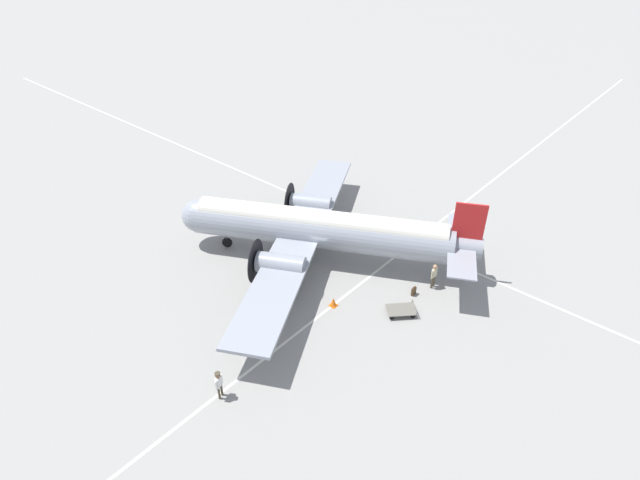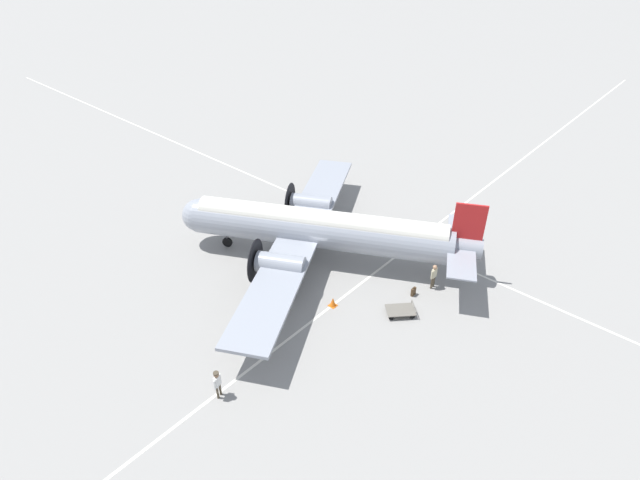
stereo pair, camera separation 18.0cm
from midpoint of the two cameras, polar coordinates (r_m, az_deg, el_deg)
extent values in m
plane|color=gray|center=(33.74, -0.15, -2.16)|extent=(300.00, 300.00, 0.00)
cube|color=silver|center=(31.92, 4.88, -4.69)|extent=(120.00, 0.16, 0.01)
cube|color=silver|center=(37.36, 5.40, 1.57)|extent=(0.16, 120.00, 0.01)
cylinder|color=#9399A3|center=(32.47, -0.16, 1.10)|extent=(10.12, 16.13, 2.35)
cylinder|color=silver|center=(32.13, -0.16, 2.07)|extent=(9.11, 15.07, 1.64)
sphere|color=#9399A3|center=(35.10, -13.86, 2.72)|extent=(2.23, 2.23, 2.23)
cylinder|color=#9399A3|center=(31.90, 14.93, -0.58)|extent=(2.71, 3.54, 1.29)
cube|color=red|center=(31.09, 16.50, 1.79)|extent=(1.01, 1.72, 2.70)
cube|color=#9399A3|center=(31.87, 15.70, -0.50)|extent=(7.08, 4.84, 0.10)
cube|color=#9399A3|center=(32.89, -2.28, 0.93)|extent=(20.95, 12.92, 0.20)
cylinder|color=#9399A3|center=(29.95, -4.66, -2.80)|extent=(2.51, 3.18, 1.29)
cylinder|color=black|center=(30.40, -7.55, -2.39)|extent=(2.41, 1.32, 2.71)
sphere|color=black|center=(30.45, -7.81, -2.35)|extent=(0.45, 0.45, 0.45)
cylinder|color=#9399A3|center=(36.09, -1.19, 4.18)|extent=(2.51, 3.18, 1.29)
cylinder|color=black|center=(36.46, -3.64, 4.44)|extent=(2.41, 1.32, 2.71)
sphere|color=black|center=(36.50, -3.86, 4.47)|extent=(0.45, 0.45, 0.45)
cylinder|color=#4C4C51|center=(30.47, -4.05, -4.36)|extent=(0.18, 0.18, 0.93)
cylinder|color=black|center=(30.76, -4.02, -5.05)|extent=(0.78, 1.11, 1.10)
cylinder|color=#4C4C51|center=(36.52, -0.73, 2.78)|extent=(0.18, 0.18, 0.93)
cylinder|color=black|center=(36.76, -0.72, 2.16)|extent=(0.78, 1.11, 1.10)
cylinder|color=#4C4C51|center=(35.14, -10.79, 0.32)|extent=(0.14, 0.14, 0.87)
cylinder|color=black|center=(35.37, -10.71, -0.27)|extent=(0.49, 0.70, 0.70)
cylinder|color=#473D2D|center=(25.45, -11.67, -16.75)|extent=(0.12, 0.12, 0.79)
cylinder|color=#473D2D|center=(25.57, -11.39, -16.39)|extent=(0.12, 0.12, 0.79)
cube|color=white|center=(24.99, -11.71, -15.55)|extent=(0.42, 0.29, 0.59)
sphere|color=#8C6647|center=(24.67, -11.83, -14.89)|extent=(0.26, 0.26, 0.26)
cylinder|color=white|center=(24.89, -12.00, -15.96)|extent=(0.09, 0.09, 0.56)
cylinder|color=white|center=(25.14, -11.42, -15.23)|extent=(0.09, 0.09, 0.56)
cube|color=navy|center=(24.98, -11.93, -15.37)|extent=(0.05, 0.02, 0.38)
cylinder|color=#473D2D|center=(24.59, -11.86, -14.72)|extent=(0.35, 0.35, 0.07)
cylinder|color=#473D2D|center=(31.94, 12.73, -4.58)|extent=(0.12, 0.12, 0.82)
cylinder|color=#473D2D|center=(31.77, 12.50, -4.78)|extent=(0.12, 0.12, 0.82)
cube|color=beige|center=(31.42, 12.77, -3.65)|extent=(0.40, 0.20, 0.62)
sphere|color=tan|center=(31.16, 12.87, -3.00)|extent=(0.27, 0.27, 0.27)
cylinder|color=beige|center=(31.62, 13.00, -3.50)|extent=(0.10, 0.10, 0.59)
cylinder|color=beige|center=(31.27, 12.53, -3.90)|extent=(0.10, 0.10, 0.59)
cube|color=#47331E|center=(31.11, 10.49, -5.78)|extent=(0.38, 0.14, 0.54)
cube|color=#312315|center=(30.92, 10.55, -5.35)|extent=(0.14, 0.10, 0.02)
cube|color=#6B665B|center=(29.63, 9.06, -7.86)|extent=(1.96, 1.94, 0.04)
cube|color=#6B665B|center=(29.66, 10.59, -7.38)|extent=(0.80, 0.84, 0.04)
cylinder|color=#6B665B|center=(29.35, 10.83, -8.22)|extent=(0.04, 0.04, 0.22)
cylinder|color=#6B665B|center=(30.12, 10.32, -6.89)|extent=(0.04, 0.04, 0.22)
cylinder|color=black|center=(29.28, 8.04, -8.77)|extent=(0.24, 0.24, 0.28)
cylinder|color=black|center=(29.93, 7.67, -7.62)|extent=(0.24, 0.24, 0.28)
cylinder|color=black|center=(29.56, 10.41, -8.56)|extent=(0.24, 0.24, 0.28)
cylinder|color=black|center=(30.20, 10.00, -7.43)|extent=(0.24, 0.24, 0.28)
cube|color=orange|center=(29.99, 1.36, -7.48)|extent=(0.45, 0.45, 0.03)
cone|color=orange|center=(29.80, 1.37, -7.07)|extent=(0.38, 0.38, 0.59)
camera|label=1|loc=(0.09, -90.16, -0.10)|focal=28.00mm
camera|label=2|loc=(0.09, 89.84, 0.10)|focal=28.00mm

